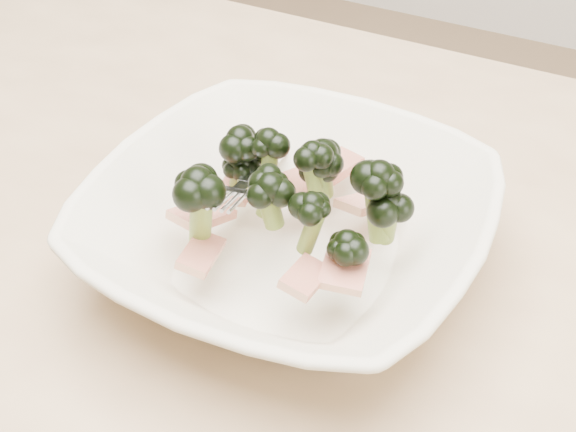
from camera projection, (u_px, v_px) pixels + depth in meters
name	position (u px, v px, depth m)	size (l,w,h in m)	color
dining_table	(260.00, 331.00, 0.72)	(1.20, 0.80, 0.75)	tan
broccoli_dish	(288.00, 224.00, 0.62)	(0.30, 0.30, 0.11)	beige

